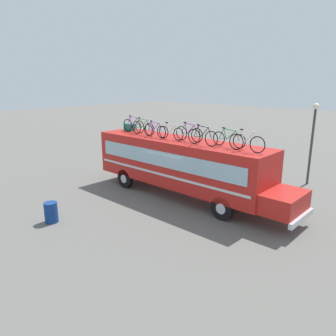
# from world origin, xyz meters

# --- Properties ---
(ground_plane) EXTENTS (120.00, 120.00, 0.00)m
(ground_plane) POSITION_xyz_m (0.00, 0.00, 0.00)
(ground_plane) COLOR #605E59
(bus) EXTENTS (11.78, 2.45, 3.08)m
(bus) POSITION_xyz_m (0.25, 0.00, 1.83)
(bus) COLOR red
(bus) RESTS_ON ground
(luggage_bag_1) EXTENTS (0.68, 0.35, 0.44)m
(luggage_bag_1) POSITION_xyz_m (-4.20, 0.26, 3.29)
(luggage_bag_1) COLOR #1E7F66
(luggage_bag_1) RESTS_ON bus
(rooftop_bicycle_1) EXTENTS (1.81, 0.44, 0.97)m
(rooftop_bicycle_1) POSITION_xyz_m (-3.62, 0.07, 3.48)
(rooftop_bicycle_1) COLOR black
(rooftop_bicycle_1) RESTS_ON bus
(rooftop_bicycle_2) EXTENTS (1.80, 0.44, 0.95)m
(rooftop_bicycle_2) POSITION_xyz_m (-2.53, -0.18, 3.47)
(rooftop_bicycle_2) COLOR black
(rooftop_bicycle_2) RESTS_ON bus
(rooftop_bicycle_3) EXTENTS (1.65, 0.44, 0.87)m
(rooftop_bicycle_3) POSITION_xyz_m (-1.48, -0.30, 3.44)
(rooftop_bicycle_3) COLOR black
(rooftop_bicycle_3) RESTS_ON bus
(rooftop_bicycle_4) EXTENTS (1.69, 0.44, 0.88)m
(rooftop_bicycle_4) POSITION_xyz_m (-0.35, -0.25, 3.44)
(rooftop_bicycle_4) COLOR black
(rooftop_bicycle_4) RESTS_ON bus
(rooftop_bicycle_5) EXTENTS (1.71, 0.44, 0.95)m
(rooftop_bicycle_5) POSITION_xyz_m (0.67, -0.02, 3.47)
(rooftop_bicycle_5) COLOR black
(rooftop_bicycle_5) RESTS_ON bus
(rooftop_bicycle_6) EXTENTS (1.73, 0.44, 0.97)m
(rooftop_bicycle_6) POSITION_xyz_m (1.79, -0.40, 3.48)
(rooftop_bicycle_6) COLOR black
(rooftop_bicycle_6) RESTS_ON bus
(rooftop_bicycle_7) EXTENTS (1.75, 0.44, 0.88)m
(rooftop_bicycle_7) POSITION_xyz_m (2.93, 0.09, 3.44)
(rooftop_bicycle_7) COLOR black
(rooftop_bicycle_7) RESTS_ON bus
(rooftop_bicycle_8) EXTENTS (1.73, 0.44, 0.96)m
(rooftop_bicycle_8) POSITION_xyz_m (4.04, -0.26, 3.47)
(rooftop_bicycle_8) COLOR black
(rooftop_bicycle_8) RESTS_ON bus
(trash_bin) EXTENTS (0.57, 0.57, 0.91)m
(trash_bin) POSITION_xyz_m (-1.88, -6.37, 0.46)
(trash_bin) COLOR navy
(trash_bin) RESTS_ON ground
(street_lamp) EXTENTS (0.35, 0.35, 4.79)m
(street_lamp) POSITION_xyz_m (4.37, 6.81, 3.03)
(street_lamp) COLOR #38383D
(street_lamp) RESTS_ON ground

